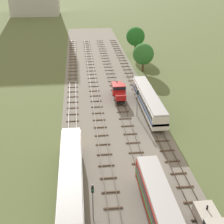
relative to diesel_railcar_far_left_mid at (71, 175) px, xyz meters
The scene contains 13 objects.
ground_plane 25.07m from the diesel_railcar_far_left_mid, 72.53° to the left, with size 480.00×480.00×0.00m, color #5B6B3D.
ballast_bed 25.07m from the diesel_railcar_far_left_mid, 72.53° to the left, with size 18.97×176.00×0.01m, color gray.
track_far_left 24.90m from the diesel_railcar_far_left_mid, 90.00° to the left, with size 2.40×126.00×0.29m.
track_left 25.40m from the diesel_railcar_far_left_mid, 78.61° to the left, with size 2.40×126.00×0.29m.
track_centre_left 26.83m from the diesel_railcar_far_left_mid, 68.06° to the left, with size 2.40×126.00×0.29m.
track_centre 29.06m from the diesel_railcar_far_left_mid, 58.86° to the left, with size 2.40×126.00×0.29m.
diesel_railcar_far_left_mid is the anchor object (origin of this frame).
diesel_railcar_centre_midfar 27.35m from the diesel_railcar_far_left_mid, 56.81° to the left, with size 2.96×20.50×3.80m.
shunter_loco_centre_left_far 31.85m from the diesel_railcar_far_left_mid, 71.73° to the left, with size 2.74×8.46×3.10m.
signal_post_nearest 24.88m from the diesel_railcar_far_left_mid, 59.87° to the left, with size 0.28×0.47×5.40m.
signal_post_near 5.98m from the diesel_railcar_far_left_mid, 65.18° to the right, with size 0.28×0.47×5.09m.
lineside_tree_0 68.04m from the diesel_railcar_far_left_mid, 73.11° to the left, with size 5.81×5.81×8.91m.
lineside_tree_1 52.02m from the diesel_railcar_far_left_mid, 68.63° to the left, with size 5.66×5.66×7.71m.
Camera 1 is at (-5.90, -1.34, 27.27)m, focal length 51.13 mm.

